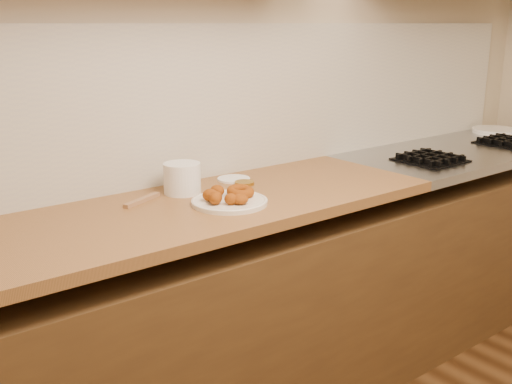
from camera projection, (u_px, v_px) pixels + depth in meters
wall_back at (235, 62)px, 2.41m from camera, size 4.00×0.02×2.70m
base_cabinet at (282, 307)px, 2.43m from camera, size 3.60×0.60×0.77m
butcher_block at (130, 224)px, 1.91m from camera, size 2.30×0.62×0.04m
stovetop at (460, 152)px, 2.98m from camera, size 1.30×0.62×0.04m
backsplash at (238, 100)px, 2.44m from camera, size 3.60×0.02×0.60m
burner_grates at (472, 149)px, 2.89m from camera, size 0.91×0.26×0.03m
donut_plate at (230, 202)px, 2.06m from camera, size 0.26×0.26×0.02m
ring_donut at (240, 192)px, 2.09m from camera, size 0.12×0.12×0.04m
fried_dough_chunks at (222, 196)px, 2.03m from camera, size 0.13×0.19×0.04m
plastic_tub at (182, 178)px, 2.18m from camera, size 0.17×0.17×0.11m
tub_lid at (234, 179)px, 2.38m from camera, size 0.14×0.14×0.01m
brass_jar_lid at (244, 183)px, 2.31m from camera, size 0.10×0.10×0.01m
wooden_utensil at (142, 200)px, 2.08m from camera, size 0.17×0.09×0.01m
plate_stack at (495, 131)px, 3.39m from camera, size 0.25×0.25×0.02m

